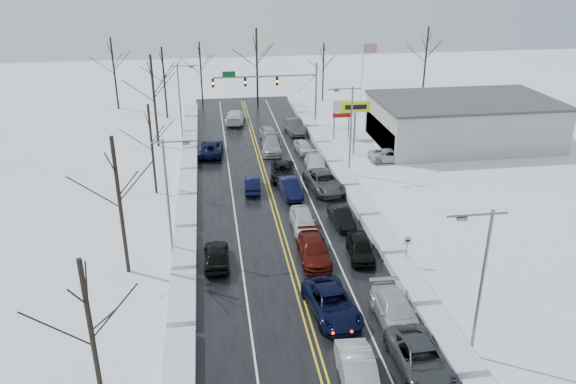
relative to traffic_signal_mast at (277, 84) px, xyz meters
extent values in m
plane|color=white|center=(-3.45, -27.99, -5.48)|extent=(160.00, 160.00, 0.00)
cube|color=black|center=(-3.45, -25.99, -5.47)|extent=(14.00, 84.00, 0.01)
cube|color=silver|center=(-11.05, -25.99, -5.48)|extent=(1.72, 72.00, 0.70)
cube|color=silver|center=(4.15, -25.99, -5.48)|extent=(1.72, 72.00, 0.70)
cylinder|color=slate|center=(5.05, 0.01, -1.48)|extent=(0.24, 0.24, 8.00)
cylinder|color=slate|center=(-1.45, 0.01, 1.02)|extent=(13.00, 0.18, 0.18)
cylinder|color=slate|center=(3.85, 0.01, -0.08)|extent=(2.33, 0.10, 2.33)
cube|color=#0C591E|center=(-5.95, 0.01, 1.42)|extent=(1.60, 0.08, 0.70)
cube|color=black|center=(0.05, 0.01, 0.37)|extent=(0.32, 0.25, 1.05)
sphere|color=#3F0705|center=(0.05, -0.15, 0.67)|extent=(0.20, 0.20, 0.20)
sphere|color=orange|center=(0.05, -0.15, 0.37)|extent=(0.22, 0.22, 0.22)
sphere|color=black|center=(0.05, -0.15, 0.07)|extent=(0.20, 0.20, 0.20)
cube|color=black|center=(-3.95, 0.01, 0.37)|extent=(0.32, 0.25, 1.05)
sphere|color=#3F0705|center=(-3.95, -0.15, 0.67)|extent=(0.20, 0.20, 0.20)
sphere|color=orange|center=(-3.95, -0.15, 0.37)|extent=(0.22, 0.22, 0.22)
sphere|color=black|center=(-3.95, -0.15, 0.07)|extent=(0.20, 0.20, 0.20)
cube|color=black|center=(-7.95, 0.01, 0.37)|extent=(0.32, 0.25, 1.05)
sphere|color=#3F0705|center=(-7.95, -0.15, 0.67)|extent=(0.20, 0.20, 0.20)
sphere|color=orange|center=(-7.95, -0.15, 0.37)|extent=(0.22, 0.22, 0.22)
sphere|color=black|center=(-7.95, -0.15, 0.07)|extent=(0.20, 0.20, 0.20)
cylinder|color=slate|center=(7.05, -11.99, -2.68)|extent=(0.20, 0.20, 5.60)
cube|color=#FFF00D|center=(7.05, -11.99, -0.08)|extent=(3.20, 0.30, 1.20)
cube|color=black|center=(7.05, -12.16, -0.08)|extent=(2.40, 0.04, 0.50)
cylinder|color=slate|center=(6.15, -5.99, -3.48)|extent=(0.16, 0.16, 4.00)
cylinder|color=slate|center=(7.95, -5.99, -3.48)|extent=(0.16, 0.16, 4.00)
cube|color=white|center=(7.05, -5.99, -1.18)|extent=(2.20, 0.22, 0.70)
cube|color=white|center=(7.05, -5.99, -1.98)|extent=(2.20, 0.22, 0.70)
cube|color=#9A130B|center=(7.05, -5.99, -2.68)|extent=(2.20, 0.22, 0.50)
cylinder|color=slate|center=(4.75, -35.99, -4.38)|extent=(0.08, 0.08, 2.20)
cube|color=white|center=(4.75, -35.99, -3.48)|extent=(0.55, 0.05, 0.70)
cube|color=black|center=(4.75, -36.03, -3.48)|extent=(0.35, 0.02, 0.15)
cylinder|color=silver|center=(11.55, 2.01, -0.48)|extent=(0.14, 0.14, 10.00)
cube|color=#A7A7A3|center=(20.55, -9.99, -2.98)|extent=(20.00, 12.00, 5.00)
cube|color=#262628|center=(10.60, -9.99, -3.88)|extent=(0.10, 11.00, 2.80)
cube|color=#3F3F42|center=(20.55, -9.99, -0.33)|extent=(20.40, 12.40, 0.30)
cylinder|color=slate|center=(5.05, -45.99, -0.98)|extent=(0.18, 0.18, 9.00)
cylinder|color=slate|center=(4.25, -45.99, 3.32)|extent=(3.20, 0.12, 0.12)
cube|color=slate|center=(3.45, -45.99, 3.17)|extent=(0.50, 0.25, 0.18)
cylinder|color=slate|center=(5.05, -17.99, -0.98)|extent=(0.18, 0.18, 9.00)
cylinder|color=slate|center=(4.25, -17.99, 3.32)|extent=(3.20, 0.12, 0.12)
cube|color=slate|center=(3.45, -17.99, 3.17)|extent=(0.50, 0.25, 0.18)
cylinder|color=slate|center=(-11.95, -31.99, -0.98)|extent=(0.18, 0.18, 9.00)
cylinder|color=slate|center=(-11.15, -31.99, 3.32)|extent=(3.20, 0.12, 0.12)
cube|color=slate|center=(-10.35, -31.99, 3.17)|extent=(0.50, 0.25, 0.18)
cylinder|color=slate|center=(-11.95, -3.99, -0.98)|extent=(0.18, 0.18, 9.00)
cylinder|color=slate|center=(-11.15, -3.99, 3.32)|extent=(3.20, 0.12, 0.12)
cube|color=slate|center=(-10.35, -3.99, 3.17)|extent=(0.50, 0.25, 0.18)
cylinder|color=#2D231C|center=(-14.45, -47.99, -0.98)|extent=(0.24, 0.24, 9.00)
cylinder|color=#2D231C|center=(-14.95, -33.99, -0.48)|extent=(0.27, 0.27, 10.00)
cylinder|color=#2D231C|center=(-13.95, -19.99, -1.23)|extent=(0.23, 0.23, 8.50)
cylinder|color=#2D231C|center=(-14.65, -5.99, -0.23)|extent=(0.28, 0.28, 10.50)
cylinder|color=#2D231C|center=(-14.25, 6.01, -0.73)|extent=(0.25, 0.25, 9.50)
cylinder|color=#2D231C|center=(-21.45, 12.01, -0.48)|extent=(0.27, 0.27, 10.00)
cylinder|color=#2D231C|center=(-9.45, 13.01, -0.98)|extent=(0.24, 0.24, 9.00)
cylinder|color=#2D231C|center=(-1.45, 11.01, 0.02)|extent=(0.29, 0.29, 11.00)
cylinder|color=#2D231C|center=(8.55, 12.51, -1.23)|extent=(0.23, 0.23, 8.50)
cylinder|color=#2D231C|center=(24.55, 13.01, -0.23)|extent=(0.28, 0.28, 10.50)
imported|color=black|center=(-1.82, -41.05, -5.48)|extent=(3.29, 5.98, 1.59)
imported|color=#4D100A|center=(-1.65, -34.21, -5.48)|extent=(2.29, 5.29, 1.51)
imported|color=silver|center=(-1.61, -29.31, -5.48)|extent=(1.96, 4.72, 1.60)
imported|color=black|center=(-1.67, -22.30, -5.48)|extent=(2.04, 4.75, 1.52)
imported|color=black|center=(-1.73, -17.96, -5.48)|extent=(3.04, 5.44, 1.44)
imported|color=#9DA0A5|center=(-1.87, -9.93, -5.48)|extent=(2.82, 5.65, 1.58)
imported|color=#A4A6AC|center=(-1.67, -5.76, -5.48)|extent=(2.35, 4.83, 1.59)
imported|color=#3C3E41|center=(1.78, -46.81, -5.48)|extent=(2.72, 5.69, 1.57)
imported|color=#BDBDBF|center=(1.84, -42.43, -5.48)|extent=(2.32, 5.54, 1.60)
imported|color=black|center=(1.83, -34.36, -5.48)|extent=(2.25, 4.62, 1.52)
imported|color=black|center=(1.66, -28.87, -5.48)|extent=(1.67, 4.20, 1.36)
imported|color=#44474A|center=(1.72, -21.50, -5.48)|extent=(3.48, 6.28, 1.66)
imported|color=white|center=(1.92, -16.25, -5.48)|extent=(2.48, 5.17, 1.45)
imported|color=silver|center=(1.63, -10.69, -5.48)|extent=(2.04, 4.07, 1.33)
imported|color=#3F4144|center=(1.74, -3.24, -5.48)|extent=(2.25, 5.35, 1.72)
imported|color=black|center=(-5.01, -20.72, -5.48)|extent=(1.66, 4.20, 1.36)
imported|color=black|center=(-8.67, -9.91, -5.48)|extent=(3.02, 5.75, 1.54)
imported|color=white|center=(-5.22, 2.44, -5.48)|extent=(3.12, 6.04, 1.67)
imported|color=black|center=(-8.73, -33.94, -5.48)|extent=(1.90, 4.56, 1.55)
imported|color=silver|center=(10.43, -14.81, -5.48)|extent=(4.92, 2.42, 1.34)
imported|color=#ABADB3|center=(13.50, -12.95, -5.48)|extent=(2.33, 5.19, 1.48)
imported|color=black|center=(11.66, -6.65, -5.48)|extent=(1.97, 4.06, 1.33)
camera|label=1|loc=(-8.72, -69.52, 15.39)|focal=35.00mm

